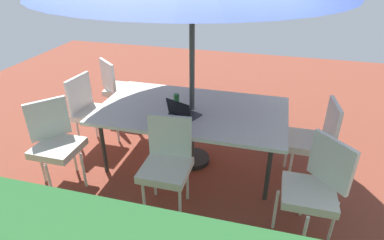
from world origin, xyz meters
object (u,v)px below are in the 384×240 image
at_px(dining_table, 192,112).
at_px(chair_northwest, 315,186).
at_px(chair_west, 315,138).
at_px(cup, 176,99).
at_px(chair_northeast, 55,141).
at_px(chair_east, 91,109).
at_px(chair_southeast, 119,87).
at_px(laptop, 183,113).
at_px(chair_north, 167,161).

relative_size(dining_table, chair_northwest, 2.24).
bearing_deg(chair_west, cup, -99.20).
relative_size(chair_west, cup, 8.26).
xyz_separation_m(dining_table, chair_northeast, (1.34, 0.78, -0.14)).
bearing_deg(chair_east, chair_northeast, -171.47).
relative_size(chair_northwest, chair_east, 1.00).
bearing_deg(cup, dining_table, 154.83).
xyz_separation_m(chair_northwest, chair_northeast, (2.69, -0.06, 0.00)).
distance_m(chair_southeast, chair_northeast, 1.59).
height_order(chair_southeast, laptop, chair_southeast).
xyz_separation_m(chair_north, cup, (0.19, -0.93, 0.24)).
relative_size(chair_northeast, chair_west, 1.00).
bearing_deg(cup, chair_southeast, -31.63).
height_order(dining_table, laptop, laptop).
height_order(chair_northeast, chair_east, same).
relative_size(chair_west, laptop, 2.51).
bearing_deg(chair_east, laptop, -94.01).
bearing_deg(chair_southeast, chair_north, 168.39).
distance_m(chair_east, chair_north, 1.59).
distance_m(chair_northeast, chair_north, 1.30).
xyz_separation_m(chair_northwest, chair_east, (2.72, -0.86, 0.00)).
relative_size(chair_southeast, chair_west, 1.00).
relative_size(chair_north, cup, 8.26).
distance_m(chair_northwest, chair_east, 2.86).
xyz_separation_m(dining_table, chair_southeast, (1.37, -0.81, -0.14)).
bearing_deg(chair_north, chair_east, 143.26).
bearing_deg(laptop, chair_southeast, -15.00).
bearing_deg(laptop, chair_east, 12.78).
bearing_deg(chair_west, chair_northwest, -9.70).
height_order(dining_table, chair_east, chair_east).
relative_size(chair_east, chair_north, 1.00).
bearing_deg(chair_southeast, chair_west, -156.74).
distance_m(chair_northwest, chair_north, 1.38).
bearing_deg(dining_table, chair_southeast, -30.64).
distance_m(chair_southeast, cup, 1.37).
distance_m(chair_southeast, laptop, 1.68).
bearing_deg(chair_east, chair_southeast, 5.61).
bearing_deg(chair_north, chair_west, 26.19).
bearing_deg(chair_west, chair_east, -96.29).
distance_m(dining_table, chair_north, 0.84).
relative_size(chair_northwest, chair_northeast, 1.00).
relative_size(chair_east, cup, 8.26).
xyz_separation_m(chair_northeast, chair_north, (-1.30, 0.05, 0.00)).
bearing_deg(cup, laptop, 118.76).
bearing_deg(chair_north, chair_southeast, 124.88).
bearing_deg(cup, chair_north, 101.48).
distance_m(dining_table, laptop, 0.23).
relative_size(dining_table, chair_southeast, 2.24).
bearing_deg(chair_northwest, chair_southeast, -164.46).
height_order(chair_southeast, chair_east, same).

